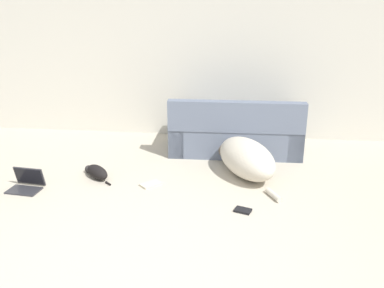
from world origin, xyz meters
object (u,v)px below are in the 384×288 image
at_px(cat, 97,172).
at_px(book_cream, 151,184).
at_px(couch, 235,133).
at_px(laptop_open, 27,182).
at_px(book_black, 243,210).
at_px(dog, 245,157).

relative_size(cat, book_cream, 1.67).
distance_m(couch, cat, 1.93).
distance_m(couch, laptop_open, 2.69).
bearing_deg(book_cream, book_black, -25.48).
bearing_deg(cat, book_cream, -149.18).
distance_m(laptop_open, book_cream, 1.36).
bearing_deg(laptop_open, dog, 21.90).
bearing_deg(book_black, dog, 89.18).
xyz_separation_m(cat, book_black, (1.70, -0.62, -0.06)).
bearing_deg(book_black, book_cream, 154.52).
bearing_deg(cat, dog, -127.49).
height_order(couch, cat, couch).
relative_size(cat, laptop_open, 1.17).
bearing_deg(couch, laptop_open, 31.28).
height_order(dog, book_black, dog).
height_order(dog, laptop_open, dog).
bearing_deg(book_cream, dog, 23.44).
height_order(cat, book_black, cat).
bearing_deg(cat, laptop_open, 70.15).
bearing_deg(dog, book_cream, 86.53).
height_order(book_black, book_cream, same).
bearing_deg(cat, book_black, -158.22).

